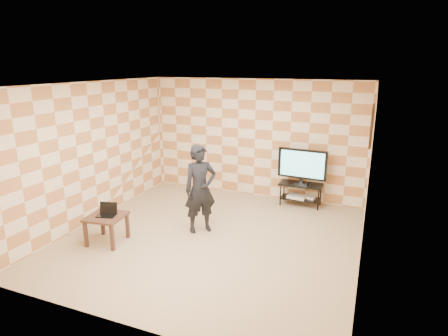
{
  "coord_description": "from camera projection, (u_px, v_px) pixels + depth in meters",
  "views": [
    {
      "loc": [
        2.49,
        -5.59,
        3.02
      ],
      "look_at": [
        0.0,
        0.6,
        1.15
      ],
      "focal_mm": 30.0,
      "sensor_mm": 36.0,
      "label": 1
    }
  ],
  "objects": [
    {
      "name": "floor",
      "position": [
        212.0,
        238.0,
        6.71
      ],
      "size": [
        5.0,
        5.0,
        0.0
      ],
      "primitive_type": "plane",
      "color": "tan",
      "rests_on": "ground"
    },
    {
      "name": "wall_back",
      "position": [
        255.0,
        139.0,
        8.58
      ],
      "size": [
        5.0,
        0.02,
        2.7
      ],
      "primitive_type": "cube",
      "color": "beige",
      "rests_on": "ground"
    },
    {
      "name": "wall_front",
      "position": [
        119.0,
        221.0,
        4.11
      ],
      "size": [
        5.0,
        0.02,
        2.7
      ],
      "primitive_type": "cube",
      "color": "beige",
      "rests_on": "ground"
    },
    {
      "name": "wall_left",
      "position": [
        93.0,
        153.0,
        7.24
      ],
      "size": [
        0.02,
        5.0,
        2.7
      ],
      "primitive_type": "cube",
      "color": "beige",
      "rests_on": "ground"
    },
    {
      "name": "wall_right",
      "position": [
        368.0,
        182.0,
        5.44
      ],
      "size": [
        0.02,
        5.0,
        2.7
      ],
      "primitive_type": "cube",
      "color": "beige",
      "rests_on": "ground"
    },
    {
      "name": "ceiling",
      "position": [
        210.0,
        84.0,
        5.98
      ],
      "size": [
        5.0,
        5.0,
        0.02
      ],
      "primitive_type": "cube",
      "color": "white",
      "rests_on": "wall_back"
    },
    {
      "name": "wall_art",
      "position": [
        372.0,
        126.0,
        6.68
      ],
      "size": [
        0.04,
        0.72,
        0.72
      ],
      "color": "black",
      "rests_on": "wall_right"
    },
    {
      "name": "tv_stand",
      "position": [
        301.0,
        190.0,
        8.17
      ],
      "size": [
        0.93,
        0.42,
        0.5
      ],
      "color": "black",
      "rests_on": "floor"
    },
    {
      "name": "tv",
      "position": [
        302.0,
        165.0,
        8.01
      ],
      "size": [
        1.06,
        0.22,
        0.77
      ],
      "color": "black",
      "rests_on": "tv_stand"
    },
    {
      "name": "dvd_player",
      "position": [
        297.0,
        197.0,
        8.2
      ],
      "size": [
        0.42,
        0.33,
        0.07
      ],
      "primitive_type": "cube",
      "rotation": [
        0.0,
        0.0,
        -0.13
      ],
      "color": "silver",
      "rests_on": "tv_stand"
    },
    {
      "name": "game_console",
      "position": [
        310.0,
        198.0,
        8.16
      ],
      "size": [
        0.23,
        0.18,
        0.05
      ],
      "primitive_type": "cube",
      "rotation": [
        0.0,
        0.0,
        -0.13
      ],
      "color": "silver",
      "rests_on": "tv_stand"
    },
    {
      "name": "side_table",
      "position": [
        106.0,
        220.0,
        6.45
      ],
      "size": [
        0.67,
        0.67,
        0.5
      ],
      "color": "#352218",
      "rests_on": "floor"
    },
    {
      "name": "laptop",
      "position": [
        107.0,
        212.0,
        6.44
      ],
      "size": [
        0.36,
        0.32,
        0.21
      ],
      "color": "black",
      "rests_on": "side_table"
    },
    {
      "name": "person",
      "position": [
        200.0,
        189.0,
        6.8
      ],
      "size": [
        0.7,
        0.69,
        1.64
      ],
      "primitive_type": "imported",
      "rotation": [
        0.0,
        0.0,
        0.75
      ],
      "color": "black",
      "rests_on": "floor"
    }
  ]
}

